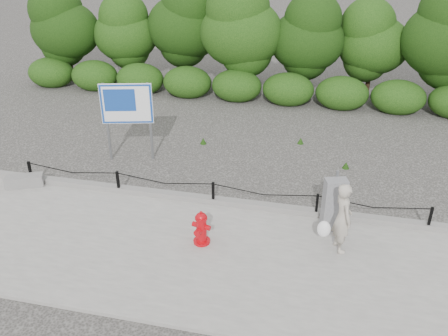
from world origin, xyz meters
name	(u,v)px	position (x,y,z in m)	size (l,w,h in m)	color
ground	(213,206)	(0.00, 0.00, 0.00)	(90.00, 90.00, 0.00)	#2D2B28
sidewalk	(190,254)	(0.00, -2.00, 0.04)	(14.00, 4.00, 0.08)	gray
curb	(214,200)	(0.00, 0.05, 0.15)	(14.00, 0.22, 0.14)	slate
chain_barrier	(213,190)	(0.00, 0.00, 0.46)	(10.06, 0.06, 0.60)	black
treeline	(283,32)	(0.58, 8.92, 2.47)	(20.26, 3.63, 4.55)	black
fire_hydrant	(201,228)	(0.13, -1.59, 0.46)	(0.43, 0.45, 0.79)	#B9060F
pedestrian	(341,218)	(3.02, -1.15, 0.85)	(0.78, 0.67, 1.57)	#AFA596
concrete_block	(25,181)	(-5.04, -0.25, 0.23)	(0.95, 0.33, 0.30)	slate
utility_cabinet	(334,205)	(2.86, -0.43, 0.72)	(0.55, 0.42, 1.40)	gray
advertising_sign	(127,107)	(-2.97, 1.96, 1.64)	(1.42, 0.46, 2.33)	slate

